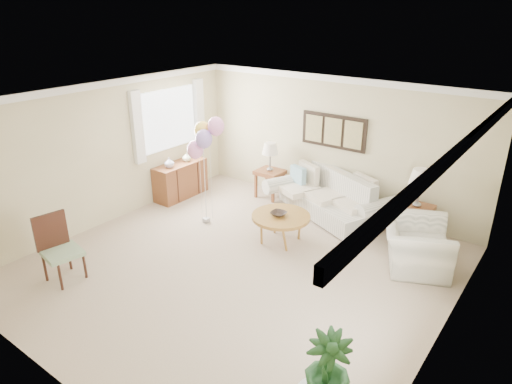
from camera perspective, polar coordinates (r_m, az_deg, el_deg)
ground_plane at (r=7.26m, az=-2.22°, el=-9.34°), size 6.00×6.00×0.00m
room_shell at (r=6.68m, az=-2.67°, el=3.25°), size 6.04×6.04×2.60m
wall_art_triptych at (r=8.96m, az=9.66°, el=7.48°), size 1.35×0.06×0.65m
sofa at (r=8.91m, az=9.15°, el=-0.83°), size 2.66×1.68×0.86m
end_table_left at (r=9.57m, az=1.75°, el=2.17°), size 0.55×0.50×0.60m
end_table_right at (r=8.35m, az=19.33°, el=-2.28°), size 0.55×0.50×0.60m
lamp_left at (r=9.39m, az=1.79°, el=5.34°), size 0.34×0.34×0.60m
lamp_right at (r=8.12m, az=19.87°, el=1.62°), size 0.38×0.38×0.67m
coffee_table at (r=7.76m, az=3.13°, el=-3.17°), size 1.00×1.00×0.51m
decor_bowl at (r=7.72m, az=2.84°, el=-2.73°), size 0.27×0.27×0.06m
armchair at (r=7.52m, az=19.36°, el=-6.28°), size 1.36×1.43×0.73m
potted_plant at (r=4.22m, az=8.93°, el=-21.08°), size 0.52×0.52×0.71m
accent_chair at (r=7.33m, az=-23.45°, el=-6.27°), size 0.58×0.58×1.02m
credenza at (r=9.78m, az=-9.41°, el=1.50°), size 0.46×1.20×0.74m
vase_white at (r=9.42m, az=-10.80°, el=3.64°), size 0.23×0.23×0.21m
vase_sage at (r=9.74m, az=-8.68°, el=4.35°), size 0.19×0.19×0.18m
balloon_cluster at (r=8.10m, az=-6.47°, el=6.83°), size 0.63×0.49×2.03m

